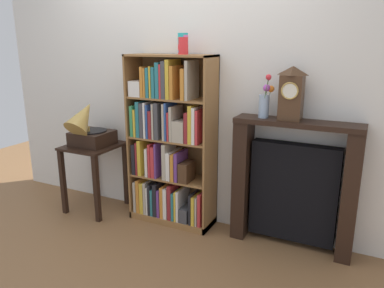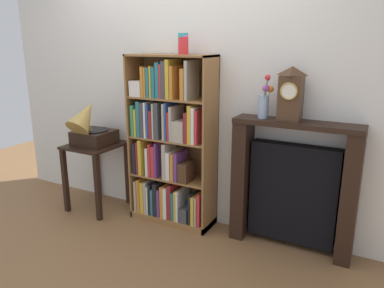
{
  "view_description": "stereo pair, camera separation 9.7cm",
  "coord_description": "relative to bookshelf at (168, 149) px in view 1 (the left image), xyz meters",
  "views": [
    {
      "loc": [
        1.61,
        -2.7,
        1.65
      ],
      "look_at": [
        0.21,
        0.14,
        0.78
      ],
      "focal_mm": 34.77,
      "sensor_mm": 36.0,
      "label": 1
    },
    {
      "loc": [
        1.7,
        -2.65,
        1.65
      ],
      "look_at": [
        0.21,
        0.14,
        0.78
      ],
      "focal_mm": 34.77,
      "sensor_mm": 36.0,
      "label": 2
    }
  ],
  "objects": [
    {
      "name": "flower_vase",
      "position": [
        0.87,
        0.04,
        0.5
      ],
      "size": [
        0.11,
        0.13,
        0.35
      ],
      "color": "#99B2D1",
      "rests_on": "fireplace_mantel"
    },
    {
      "name": "gramophone",
      "position": [
        -0.8,
        -0.16,
        0.16
      ],
      "size": [
        0.36,
        0.47,
        0.49
      ],
      "color": "black",
      "rests_on": "side_table_left"
    },
    {
      "name": "ground_plane",
      "position": [
        0.03,
        -0.13,
        -0.71
      ],
      "size": [
        7.38,
        6.4,
        0.02
      ],
      "primitive_type": "cube",
      "color": "brown"
    },
    {
      "name": "side_table_left",
      "position": [
        -0.8,
        -0.1,
        -0.2
      ],
      "size": [
        0.48,
        0.52,
        0.67
      ],
      "color": "black",
      "rests_on": "ground"
    },
    {
      "name": "cup_stack",
      "position": [
        0.15,
        0.02,
        0.93
      ],
      "size": [
        0.09,
        0.09,
        0.17
      ],
      "color": "red",
      "rests_on": "bookshelf"
    },
    {
      "name": "wall_back",
      "position": [
        0.17,
        0.2,
        0.6
      ],
      "size": [
        4.38,
        0.08,
        2.6
      ],
      "primitive_type": "cube",
      "color": "silver",
      "rests_on": "ground"
    },
    {
      "name": "bookshelf",
      "position": [
        0.0,
        0.0,
        0.0
      ],
      "size": [
        0.79,
        0.3,
        1.55
      ],
      "color": "olive",
      "rests_on": "ground"
    },
    {
      "name": "mantel_clock",
      "position": [
        1.07,
        0.04,
        0.57
      ],
      "size": [
        0.17,
        0.15,
        0.41
      ],
      "color": "#472D1C",
      "rests_on": "fireplace_mantel"
    },
    {
      "name": "fireplace_mantel",
      "position": [
        1.13,
        0.06,
        -0.18
      ],
      "size": [
        0.98,
        0.24,
        1.07
      ],
      "color": "black",
      "rests_on": "ground"
    }
  ]
}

